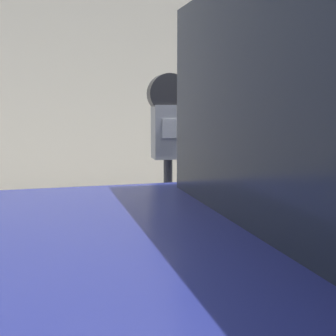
# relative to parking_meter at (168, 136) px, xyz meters

# --- Properties ---
(sidewalk) EXTENTS (24.00, 2.80, 0.12)m
(sidewalk) POSITION_rel_parking_meter_xyz_m (0.59, 1.04, -1.13)
(sidewalk) COLOR #9E9B96
(sidewalk) RESTS_ON ground_plane
(parking_meter) EXTENTS (0.23, 0.14, 1.43)m
(parking_meter) POSITION_rel_parking_meter_xyz_m (0.00, 0.00, 0.00)
(parking_meter) COLOR #2D2D30
(parking_meter) RESTS_ON sidewalk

